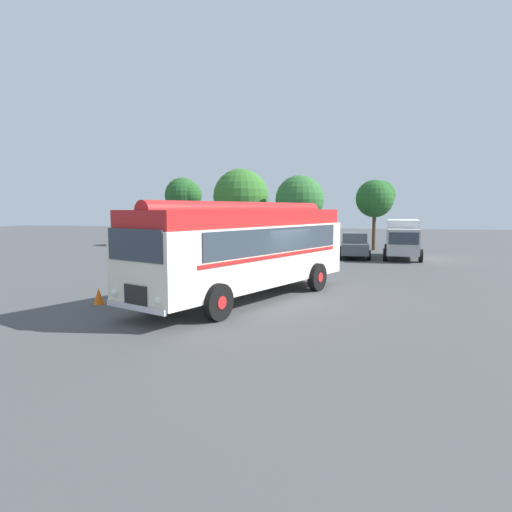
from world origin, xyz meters
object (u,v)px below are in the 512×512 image
at_px(car_mid_left, 314,245).
at_px(car_mid_right, 354,245).
at_px(vintage_bus, 247,247).
at_px(car_near_left, 273,243).
at_px(box_van, 403,237).
at_px(traffic_cone, 99,296).

height_order(car_mid_left, car_mid_right, same).
xyz_separation_m(vintage_bus, car_near_left, (-1.88, 15.36, -1.05)).
distance_m(car_mid_left, car_mid_right, 2.64).
distance_m(car_near_left, box_van, 8.64).
bearing_deg(car_near_left, box_van, 0.67).
distance_m(car_mid_left, box_van, 5.80).
xyz_separation_m(vintage_bus, traffic_cone, (-4.71, -2.03, -1.62)).
height_order(vintage_bus, box_van, vintage_bus).
relative_size(car_mid_right, traffic_cone, 7.72).
xyz_separation_m(car_mid_left, car_mid_right, (2.60, 0.49, 0.00)).
bearing_deg(car_near_left, vintage_bus, -83.03).
relative_size(car_near_left, traffic_cone, 7.98).
distance_m(vintage_bus, box_van, 16.88).
relative_size(car_mid_left, traffic_cone, 7.75).
distance_m(box_van, traffic_cone, 20.93).
bearing_deg(traffic_cone, box_van, 56.78).
bearing_deg(car_near_left, car_mid_left, -17.41).
relative_size(car_near_left, box_van, 0.75).
relative_size(vintage_bus, car_near_left, 2.33).
bearing_deg(car_mid_left, box_van, 10.19).
bearing_deg(box_van, car_near_left, -179.33).
height_order(vintage_bus, car_mid_left, vintage_bus).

